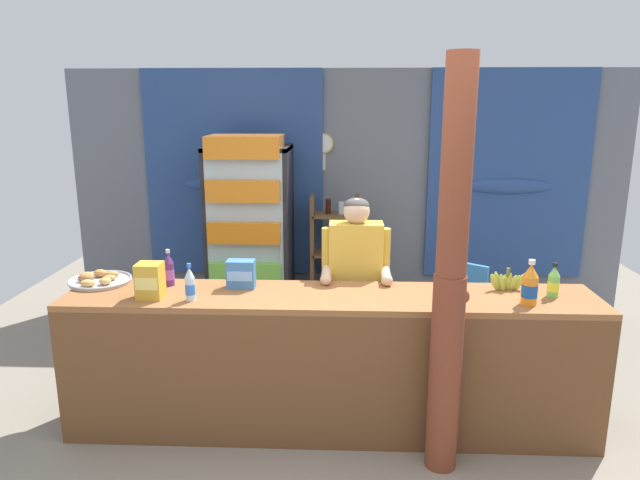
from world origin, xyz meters
name	(u,v)px	position (x,y,z in m)	size (l,w,h in m)	color
ground_plane	(346,382)	(0.00, 1.11, 0.00)	(7.65, 7.65, 0.00)	gray
back_wall_curtained	(349,191)	(0.02, 2.81, 1.29)	(5.70, 0.22, 2.52)	slate
stall_counter	(329,353)	(-0.11, 0.35, 0.60)	(3.51, 0.59, 0.96)	#935B33
timber_post	(450,284)	(0.59, 0.06, 1.18)	(0.21, 0.19, 2.46)	brown
drink_fridge	(250,224)	(-0.94, 2.27, 1.05)	(0.79, 0.74, 1.90)	#232328
bottle_shelf_rack	(335,258)	(-0.12, 2.42, 0.68)	(0.48, 0.28, 1.31)	brown
plastic_lawn_chair	(470,300)	(1.09, 1.74, 0.49)	(0.62, 0.62, 0.86)	#3884D6
shopkeeper	(356,274)	(0.06, 0.94, 0.96)	(0.50, 0.42, 1.53)	#28282D
soda_bottle_orange_soda	(530,286)	(1.13, 0.34, 1.08)	(0.10, 0.10, 0.29)	orange
soda_bottle_water	(190,285)	(-1.00, 0.32, 1.07)	(0.06, 0.06, 0.25)	silver
soda_bottle_grape_soda	(169,270)	(-1.23, 0.63, 1.07)	(0.07, 0.07, 0.26)	#56286B
soda_bottle_lime_soda	(553,282)	(1.33, 0.49, 1.06)	(0.07, 0.07, 0.23)	#75C64C
soda_bottle_iced_tea	(455,285)	(0.69, 0.44, 1.05)	(0.06, 0.06, 0.22)	brown
snack_box_choco_powder	(150,281)	(-1.27, 0.37, 1.08)	(0.16, 0.15, 0.23)	gold
snack_box_biscuit	(241,274)	(-0.72, 0.60, 1.06)	(0.19, 0.11, 0.19)	#3D75B7
pastry_tray	(99,280)	(-1.74, 0.66, 0.98)	(0.43, 0.43, 0.07)	#BCBCC1
banana_bunch	(507,282)	(1.07, 0.62, 1.02)	(0.27, 0.06, 0.16)	#B7C647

